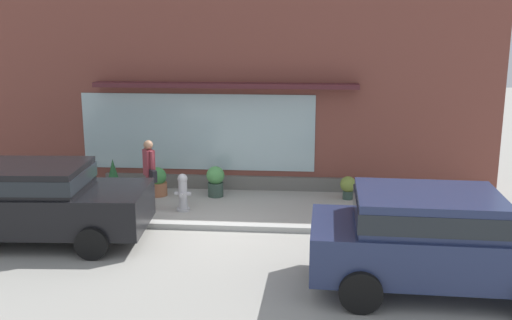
{
  "coord_description": "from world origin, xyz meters",
  "views": [
    {
      "loc": [
        2.1,
        -12.1,
        4.3
      ],
      "look_at": [
        0.94,
        1.2,
        1.21
      ],
      "focal_mm": 41.46,
      "sensor_mm": 36.0,
      "label": 1
    }
  ],
  "objects_px": {
    "potted_plant_window_left": "(75,178)",
    "potted_plant_doorstep": "(348,186)",
    "fire_hydrant": "(183,192)",
    "pedestrian_with_handbag": "(150,170)",
    "potted_plant_corner_tall": "(215,180)",
    "potted_plant_near_hydrant": "(113,178)",
    "potted_plant_window_right": "(157,182)",
    "parked_car_black": "(32,198)",
    "parked_car_navy": "(434,236)"
  },
  "relations": [
    {
      "from": "potted_plant_window_left",
      "to": "potted_plant_window_right",
      "type": "bearing_deg",
      "value": 0.36
    },
    {
      "from": "potted_plant_near_hydrant",
      "to": "potted_plant_doorstep",
      "type": "distance_m",
      "value": 5.96
    },
    {
      "from": "fire_hydrant",
      "to": "parked_car_navy",
      "type": "bearing_deg",
      "value": -37.6
    },
    {
      "from": "potted_plant_window_right",
      "to": "potted_plant_near_hydrant",
      "type": "xyz_separation_m",
      "value": [
        -1.12,
        -0.09,
        0.1
      ]
    },
    {
      "from": "potted_plant_window_left",
      "to": "potted_plant_doorstep",
      "type": "xyz_separation_m",
      "value": [
        7.01,
        0.1,
        -0.07
      ]
    },
    {
      "from": "fire_hydrant",
      "to": "pedestrian_with_handbag",
      "type": "distance_m",
      "value": 0.94
    },
    {
      "from": "pedestrian_with_handbag",
      "to": "potted_plant_near_hydrant",
      "type": "relative_size",
      "value": 1.74
    },
    {
      "from": "pedestrian_with_handbag",
      "to": "potted_plant_near_hydrant",
      "type": "bearing_deg",
      "value": -166.93
    },
    {
      "from": "parked_car_black",
      "to": "potted_plant_corner_tall",
      "type": "relative_size",
      "value": 5.8
    },
    {
      "from": "potted_plant_window_left",
      "to": "potted_plant_doorstep",
      "type": "relative_size",
      "value": 1.45
    },
    {
      "from": "parked_car_navy",
      "to": "potted_plant_window_left",
      "type": "relative_size",
      "value": 4.97
    },
    {
      "from": "potted_plant_window_right",
      "to": "potted_plant_near_hydrant",
      "type": "height_order",
      "value": "potted_plant_near_hydrant"
    },
    {
      "from": "parked_car_navy",
      "to": "potted_plant_window_right",
      "type": "height_order",
      "value": "parked_car_navy"
    },
    {
      "from": "fire_hydrant",
      "to": "potted_plant_window_left",
      "type": "relative_size",
      "value": 1.06
    },
    {
      "from": "potted_plant_corner_tall",
      "to": "potted_plant_window_left",
      "type": "bearing_deg",
      "value": -179.26
    },
    {
      "from": "parked_car_navy",
      "to": "potted_plant_near_hydrant",
      "type": "xyz_separation_m",
      "value": [
        -7.0,
        4.93,
        -0.49
      ]
    },
    {
      "from": "potted_plant_window_right",
      "to": "potted_plant_corner_tall",
      "type": "relative_size",
      "value": 0.94
    },
    {
      "from": "parked_car_black",
      "to": "potted_plant_near_hydrant",
      "type": "relative_size",
      "value": 4.77
    },
    {
      "from": "pedestrian_with_handbag",
      "to": "parked_car_black",
      "type": "relative_size",
      "value": 0.37
    },
    {
      "from": "fire_hydrant",
      "to": "potted_plant_window_right",
      "type": "xyz_separation_m",
      "value": [
        -0.92,
        1.21,
        -0.1
      ]
    },
    {
      "from": "fire_hydrant",
      "to": "potted_plant_near_hydrant",
      "type": "xyz_separation_m",
      "value": [
        -2.03,
        1.11,
        0.0
      ]
    },
    {
      "from": "parked_car_navy",
      "to": "potted_plant_near_hydrant",
      "type": "distance_m",
      "value": 8.58
    },
    {
      "from": "fire_hydrant",
      "to": "pedestrian_with_handbag",
      "type": "height_order",
      "value": "pedestrian_with_handbag"
    },
    {
      "from": "parked_car_navy",
      "to": "potted_plant_window_right",
      "type": "distance_m",
      "value": 7.76
    },
    {
      "from": "fire_hydrant",
      "to": "potted_plant_corner_tall",
      "type": "height_order",
      "value": "fire_hydrant"
    },
    {
      "from": "potted_plant_doorstep",
      "to": "pedestrian_with_handbag",
      "type": "bearing_deg",
      "value": -165.36
    },
    {
      "from": "pedestrian_with_handbag",
      "to": "parked_car_black",
      "type": "xyz_separation_m",
      "value": [
        -1.8,
        -2.27,
        -0.06
      ]
    },
    {
      "from": "potted_plant_window_left",
      "to": "potted_plant_doorstep",
      "type": "bearing_deg",
      "value": 0.83
    },
    {
      "from": "potted_plant_window_right",
      "to": "potted_plant_window_left",
      "type": "relative_size",
      "value": 0.87
    },
    {
      "from": "parked_car_navy",
      "to": "potted_plant_corner_tall",
      "type": "distance_m",
      "value": 6.72
    },
    {
      "from": "potted_plant_corner_tall",
      "to": "potted_plant_window_left",
      "type": "relative_size",
      "value": 0.93
    },
    {
      "from": "potted_plant_corner_tall",
      "to": "potted_plant_window_right",
      "type": "bearing_deg",
      "value": -178.71
    },
    {
      "from": "potted_plant_near_hydrant",
      "to": "potted_plant_window_left",
      "type": "distance_m",
      "value": 1.06
    },
    {
      "from": "fire_hydrant",
      "to": "potted_plant_doorstep",
      "type": "height_order",
      "value": "fire_hydrant"
    },
    {
      "from": "fire_hydrant",
      "to": "potted_plant_doorstep",
      "type": "distance_m",
      "value": 4.13
    },
    {
      "from": "potted_plant_near_hydrant",
      "to": "potted_plant_window_left",
      "type": "xyz_separation_m",
      "value": [
        -1.05,
        0.08,
        -0.05
      ]
    },
    {
      "from": "parked_car_navy",
      "to": "parked_car_black",
      "type": "distance_m",
      "value": 7.72
    },
    {
      "from": "potted_plant_near_hydrant",
      "to": "fire_hydrant",
      "type": "bearing_deg",
      "value": -28.65
    },
    {
      "from": "parked_car_navy",
      "to": "potted_plant_near_hydrant",
      "type": "relative_size",
      "value": 4.4
    },
    {
      "from": "parked_car_navy",
      "to": "potted_plant_window_right",
      "type": "relative_size",
      "value": 5.7
    },
    {
      "from": "potted_plant_window_right",
      "to": "potted_plant_near_hydrant",
      "type": "bearing_deg",
      "value": -175.14
    },
    {
      "from": "potted_plant_window_right",
      "to": "potted_plant_corner_tall",
      "type": "height_order",
      "value": "potted_plant_corner_tall"
    },
    {
      "from": "pedestrian_with_handbag",
      "to": "potted_plant_doorstep",
      "type": "relative_size",
      "value": 2.85
    },
    {
      "from": "potted_plant_near_hydrant",
      "to": "potted_plant_doorstep",
      "type": "height_order",
      "value": "potted_plant_near_hydrant"
    },
    {
      "from": "parked_car_navy",
      "to": "parked_car_black",
      "type": "xyz_separation_m",
      "value": [
        -7.55,
        1.62,
        -0.05
      ]
    },
    {
      "from": "potted_plant_near_hydrant",
      "to": "potted_plant_doorstep",
      "type": "relative_size",
      "value": 1.64
    },
    {
      "from": "pedestrian_with_handbag",
      "to": "potted_plant_near_hydrant",
      "type": "distance_m",
      "value": 1.7
    },
    {
      "from": "pedestrian_with_handbag",
      "to": "potted_plant_corner_tall",
      "type": "bearing_deg",
      "value": 93.91
    },
    {
      "from": "pedestrian_with_handbag",
      "to": "potted_plant_window_right",
      "type": "xyz_separation_m",
      "value": [
        -0.13,
        1.14,
        -0.6
      ]
    },
    {
      "from": "potted_plant_doorstep",
      "to": "potted_plant_window_left",
      "type": "bearing_deg",
      "value": -179.17
    }
  ]
}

